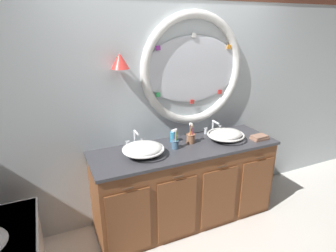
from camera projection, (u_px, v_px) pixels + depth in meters
name	position (u px, v px, depth m)	size (l,w,h in m)	color
ground_plane	(193.00, 232.00, 2.92)	(14.00, 14.00, 0.00)	silver
back_wall_assembly	(172.00, 95.00, 2.98)	(6.40, 0.26, 2.60)	silver
vanity_counter	(185.00, 183.00, 2.99)	(1.94, 0.64, 0.87)	brown
sink_basin_left	(143.00, 149.00, 2.62)	(0.40, 0.40, 0.13)	white
sink_basin_right	(226.00, 135.00, 2.99)	(0.40, 0.40, 0.12)	white
faucet_set_left	(135.00, 140.00, 2.83)	(0.21, 0.14, 0.18)	silver
faucet_set_right	(213.00, 128.00, 3.19)	(0.24, 0.14, 0.15)	silver
toothbrush_holder_left	(175.00, 143.00, 2.78)	(0.08, 0.08, 0.21)	slate
toothbrush_holder_right	(191.00, 138.00, 2.91)	(0.09, 0.09, 0.22)	#996647
soap_dispenser	(173.00, 136.00, 2.94)	(0.06, 0.07, 0.14)	#388EBC
folded_hand_towel	(259.00, 137.00, 3.02)	(0.18, 0.12, 0.05)	#936B56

